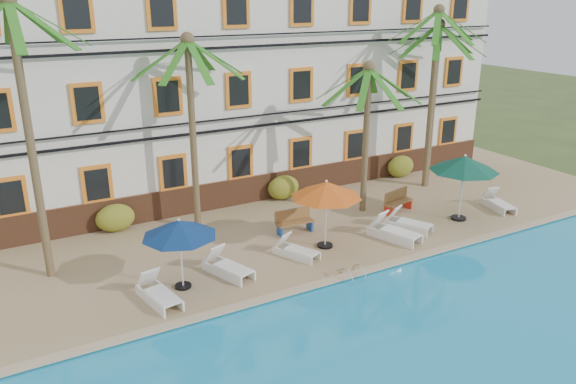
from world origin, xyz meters
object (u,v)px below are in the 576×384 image
palm_d (434,74)px  lounger_a (158,293)px  palm_b (191,106)px  bench_right (397,201)px  pool_ladder (353,277)px  umbrella_blue (179,229)px  lounger_b (227,266)px  lounger_e (407,223)px  umbrella_green (464,164)px  umbrella_red (326,190)px  palm_a (24,106)px  lounger_d (393,231)px  bench_left (294,221)px  palm_c (367,115)px  lounger_f (498,203)px  lounger_c (296,250)px  palm_e (435,82)px

palm_d → lounger_a: size_ratio=4.23×
palm_b → bench_right: 9.45m
bench_right → pool_ladder: (-5.05, -3.93, -0.47)m
palm_b → umbrella_blue: (-2.14, -4.39, -2.83)m
lounger_b → lounger_e: size_ratio=1.04×
umbrella_blue → umbrella_green: size_ratio=0.85×
lounger_a → umbrella_green: bearing=1.9°
umbrella_red → palm_b: bearing=130.4°
palm_a → umbrella_blue: 5.83m
palm_b → lounger_d: (6.02, -4.69, -4.51)m
lounger_d → bench_left: (-2.94, 2.37, 0.15)m
palm_c → lounger_f: bearing=-27.2°
palm_b → lounger_e: size_ratio=3.86×
lounger_b → lounger_c: lounger_b is taller
palm_b → lounger_b: palm_b is taller
lounger_d → lounger_c: bearing=173.1°
lounger_a → bench_left: bench_left is taller
lounger_d → bench_right: bearing=47.7°
umbrella_green → bench_left: umbrella_green is taller
lounger_b → bench_right: 8.75m
lounger_a → pool_ladder: 6.22m
palm_d → bench_left: 9.75m
palm_a → palm_c: palm_a is taller
lounger_b → lounger_d: size_ratio=0.92×
umbrella_blue → lounger_c: umbrella_blue is taller
lounger_f → bench_right: size_ratio=1.19×
palm_e → pool_ladder: (-8.54, -5.97, -4.97)m
palm_b → palm_d: bearing=-2.6°
palm_c → lounger_e: size_ratio=3.24×
lounger_a → pool_ladder: (6.01, -1.57, -0.29)m
palm_e → umbrella_red: (-8.06, -3.53, -2.78)m
lounger_a → bench_left: size_ratio=1.29×
palm_b → lounger_c: size_ratio=4.25×
palm_d → bench_left: size_ratio=5.48×
palm_d → bench_right: size_ratio=5.31×
umbrella_green → lounger_c: bearing=178.2°
umbrella_red → bench_right: 5.12m
lounger_d → palm_c: bearing=75.4°
palm_c → lounger_c: palm_c is taller
palm_b → pool_ladder: (2.95, -6.45, -4.83)m
palm_a → palm_d: (17.03, 1.00, -0.30)m
palm_e → umbrella_blue: (-13.62, -3.91, -2.97)m
palm_c → lounger_d: (-0.78, -2.98, -3.80)m
palm_e → lounger_d: size_ratio=3.54×
umbrella_red → lounger_b: bearing=-176.3°
palm_c → palm_d: palm_d is taller
palm_a → pool_ladder: 11.42m
umbrella_blue → lounger_e: (9.22, 0.14, -1.72)m
palm_c → lounger_b: 8.69m
lounger_d → lounger_f: size_ratio=1.17×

